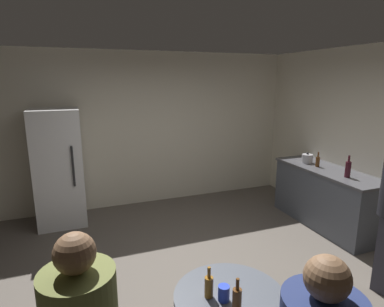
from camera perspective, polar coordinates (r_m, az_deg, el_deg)
ground_plane at (r=3.92m, az=2.73°, el=-22.32°), size 5.20×5.20×0.10m
wall_back at (r=5.77m, az=-7.55°, el=4.30°), size 5.32×0.06×2.70m
refrigerator at (r=5.30m, az=-22.72°, el=-2.38°), size 0.70×0.68×1.80m
kitchen_counter at (r=5.37m, az=22.81°, el=-7.20°), size 0.64×1.79×0.90m
kettle at (r=5.49m, az=19.92°, el=-0.84°), size 0.24×0.17×0.18m
wine_bottle_on_counter at (r=4.89m, az=26.10°, el=-2.49°), size 0.08×0.08×0.31m
beer_bottle_on_counter at (r=5.31m, az=21.55°, el=-1.30°), size 0.06×0.06×0.23m
beer_bottle_amber at (r=2.40m, az=3.03°, el=-22.57°), size 0.06×0.06×0.23m
beer_bottle_brown at (r=2.32m, az=8.05°, el=-24.26°), size 0.06×0.06×0.23m
plastic_cup_blue at (r=2.40m, az=5.70°, el=-23.59°), size 0.08×0.08×0.11m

